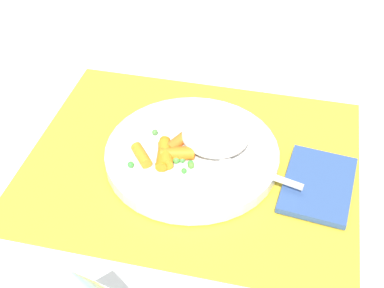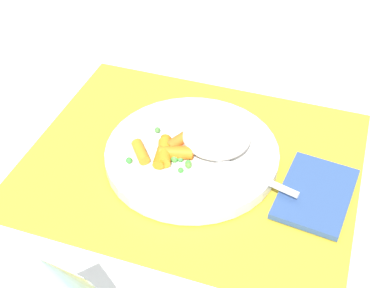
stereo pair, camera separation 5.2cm
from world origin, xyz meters
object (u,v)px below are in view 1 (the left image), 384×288
at_px(plate, 192,154).
at_px(fork, 215,156).
at_px(rice_mound, 216,135).
at_px(napkin, 318,184).
at_px(carrot_portion, 168,152).

xyz_separation_m(plate, fork, (-0.03, 0.01, 0.01)).
relative_size(rice_mound, fork, 0.47).
distance_m(rice_mound, napkin, 0.15).
height_order(carrot_portion, napkin, carrot_portion).
bearing_deg(plate, napkin, 175.34).
relative_size(carrot_portion, fork, 0.44).
height_order(rice_mound, napkin, rice_mound).
xyz_separation_m(fork, napkin, (-0.14, 0.00, -0.02)).
distance_m(carrot_portion, fork, 0.06).
distance_m(plate, napkin, 0.17).
xyz_separation_m(carrot_portion, fork, (-0.06, -0.01, -0.01)).
bearing_deg(napkin, carrot_portion, 2.09).
bearing_deg(fork, napkin, 177.94).
height_order(rice_mound, carrot_portion, rice_mound).
bearing_deg(rice_mound, fork, 100.29).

